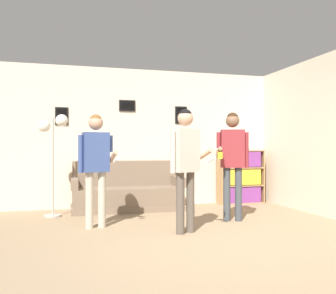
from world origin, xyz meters
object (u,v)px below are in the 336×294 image
object	(u,v)px
floor_lamp	(53,137)
person_player_foreground_center	(185,157)
person_watcher_holding_cup	(233,154)
person_player_foreground_left	(96,158)
couch	(127,194)
bookshelf	(241,177)

from	to	relation	value
floor_lamp	person_player_foreground_center	bearing A→B (deg)	-44.89
person_watcher_holding_cup	person_player_foreground_left	bearing A→B (deg)	179.10
couch	person_watcher_holding_cup	bearing A→B (deg)	-46.78
person_player_foreground_center	person_player_foreground_left	bearing A→B (deg)	149.97
floor_lamp	person_watcher_holding_cup	world-z (taller)	floor_lamp
person_player_foreground_left	person_player_foreground_center	xyz separation A→B (m)	(1.13, -0.65, 0.03)
floor_lamp	person_player_foreground_left	world-z (taller)	floor_lamp
bookshelf	person_watcher_holding_cup	size ratio (longest dim) A/B	0.65
couch	person_player_foreground_center	bearing A→B (deg)	-78.19
person_player_foreground_left	person_watcher_holding_cup	distance (m)	2.11
person_player_foreground_left	floor_lamp	bearing A→B (deg)	119.63
bookshelf	floor_lamp	xyz separation A→B (m)	(-3.70, -0.58, 0.78)
floor_lamp	person_watcher_holding_cup	size ratio (longest dim) A/B	1.00
couch	person_player_foreground_left	size ratio (longest dim) A/B	1.25
couch	person_watcher_holding_cup	xyz separation A→B (m)	(1.42, -1.51, 0.75)
bookshelf	floor_lamp	size ratio (longest dim) A/B	0.65
bookshelf	person_player_foreground_left	world-z (taller)	person_player_foreground_left
bookshelf	person_player_foreground_center	size ratio (longest dim) A/B	0.66
person_player_foreground_left	person_watcher_holding_cup	xyz separation A→B (m)	(2.10, -0.03, 0.06)
bookshelf	floor_lamp	bearing A→B (deg)	-171.06
couch	floor_lamp	world-z (taller)	floor_lamp
person_player_foreground_left	person_player_foreground_center	size ratio (longest dim) A/B	0.98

